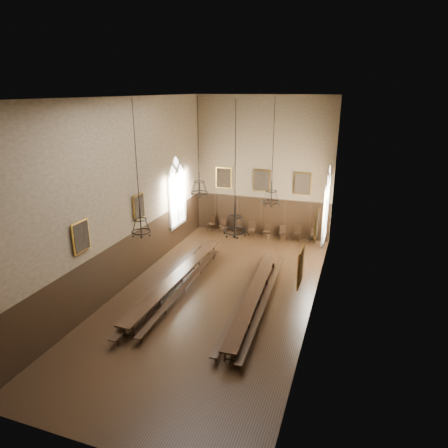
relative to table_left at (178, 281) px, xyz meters
The scene contains 34 objects.
floor 1.98m from the table_left, ahead, with size 9.00×18.00×0.02m, color black.
ceiling 8.85m from the table_left, ahead, with size 9.00×18.00×0.02m, color black.
wall_back 10.00m from the table_left, 77.72° to the left, with size 9.00×0.02×9.00m, color #7B674B.
wall_front 10.19m from the table_left, 78.00° to the right, with size 9.00×0.02×9.00m, color #7B674B.
wall_left 4.86m from the table_left, behind, with size 0.02×18.00×9.00m, color #7B674B.
wall_right 7.65m from the table_left, ahead, with size 0.02×18.00×9.00m, color #7B674B.
wainscot_panelling 2.13m from the table_left, ahead, with size 9.00×18.00×2.50m, color black, non-canonical shape.
table_left is the anchor object (origin of this frame).
table_right 3.95m from the table_left, ahead, with size 1.18×9.19×0.72m.
bench_left_outer 0.53m from the table_left, behind, with size 0.97×10.62×0.48m.
bench_left_inner 0.58m from the table_left, 31.32° to the right, with size 0.41×9.11×0.41m.
bench_right_inner 3.47m from the table_left, ahead, with size 0.73×9.27×0.42m.
bench_right_outer 4.45m from the table_left, ahead, with size 0.66×9.57×0.43m.
chair_0 8.61m from the table_left, 99.83° to the left, with size 0.54×0.54×0.99m.
chair_1 8.48m from the table_left, 94.22° to the left, with size 0.48×0.48×0.93m.
chair_2 8.51m from the table_left, 86.38° to the left, with size 0.57×0.57×1.02m.
chair_3 8.53m from the table_left, 80.27° to the left, with size 0.44×0.44×0.89m.
chair_4 8.72m from the table_left, 73.55° to the left, with size 0.44×0.44×0.86m.
chair_5 9.11m from the table_left, 67.09° to the left, with size 0.50×0.50×0.90m.
chair_6 9.55m from the table_left, 62.36° to the left, with size 0.47×0.47×0.96m.
chair_7 10.08m from the table_left, 57.11° to the left, with size 0.40×0.40×0.87m.
chandelier_back_left 4.90m from the table_left, 85.69° to the left, with size 0.87×0.87×4.88m.
chandelier_back_right 6.18m from the table_left, 30.55° to the left, with size 0.83×0.83×4.99m.
chandelier_front_left 4.63m from the table_left, 96.23° to the right, with size 0.80×0.80×5.32m.
chandelier_front_right 6.48m from the table_left, 37.58° to the right, with size 0.83×0.83×4.71m.
portrait_back_0 9.41m from the table_left, 94.31° to the left, with size 1.10×0.12×1.40m.
portrait_back_1 9.58m from the table_left, 77.55° to the left, with size 1.10×0.12×1.40m.
portrait_back_2 10.42m from the table_left, 62.66° to the left, with size 1.10×0.12×1.40m.
portrait_left_0 4.22m from the table_left, 159.86° to the left, with size 0.12×1.00×1.30m.
portrait_left_1 5.48m from the table_left, 124.12° to the right, with size 0.12×1.00×1.30m.
portrait_right_0 7.19m from the table_left, ahead, with size 0.12×1.00×1.30m.
portrait_right_1 8.00m from the table_left, 29.71° to the right, with size 0.12×1.00×1.30m.
window_right 8.88m from the table_left, 40.27° to the left, with size 0.20×2.20×4.60m, color white, non-canonical shape.
window_left 6.67m from the table_left, 114.79° to the left, with size 0.20×2.20×4.60m, color white, non-canonical shape.
Camera 1 is at (5.90, -15.78, 9.31)m, focal length 32.00 mm.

